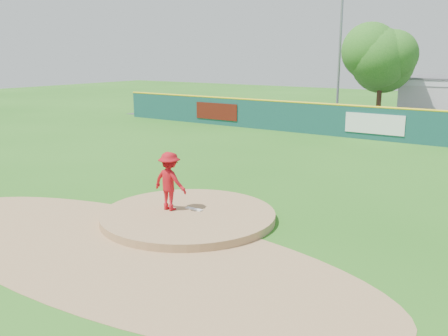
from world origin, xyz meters
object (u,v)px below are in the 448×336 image
Objects in this scene: light_pole_left at (340,41)px; deciduous_tree at (381,62)px; pitcher at (170,181)px; playground_slide at (212,106)px.

deciduous_tree is at bearing -26.57° from light_pole_left.
deciduous_tree is 4.72m from light_pole_left.
deciduous_tree is (-1.36, 25.10, 3.37)m from pitcher.
deciduous_tree is 0.67× the size of light_pole_left.
pitcher is at bearing -86.91° from deciduous_tree.
light_pole_left is at bearing 25.70° from playground_slide.
playground_slide is 11.60m from light_pole_left.
pitcher is at bearing -78.82° from light_pole_left.
light_pole_left is (-4.00, 2.00, 1.50)m from deciduous_tree.
pitcher is 26.96m from playground_slide.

